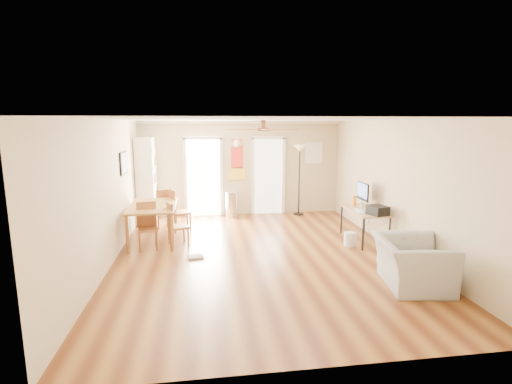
{
  "coord_description": "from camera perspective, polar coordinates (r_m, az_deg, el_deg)",
  "views": [
    {
      "loc": [
        -1.07,
        -6.98,
        2.54
      ],
      "look_at": [
        0.0,
        0.6,
        1.15
      ],
      "focal_mm": 26.77,
      "sensor_mm": 36.0,
      "label": 1
    }
  ],
  "objects": [
    {
      "name": "dining_chair_near",
      "position": [
        8.05,
        -15.91,
        -4.99
      ],
      "size": [
        0.45,
        0.45,
        0.95
      ],
      "primitive_type": null,
      "rotation": [
        0.0,
        0.0,
        0.18
      ],
      "color": "#A66A35",
      "rests_on": "floor"
    },
    {
      "name": "keyboard",
      "position": [
        8.37,
        15.21,
        -2.79
      ],
      "size": [
        0.24,
        0.45,
        0.02
      ],
      "primitive_type": "cube",
      "rotation": [
        0.0,
        0.0,
        -0.25
      ],
      "color": "silver",
      "rests_on": "computer_desk"
    },
    {
      "name": "dining_chair_right_b",
      "position": [
        8.12,
        -11.54,
        -4.74
      ],
      "size": [
        0.49,
        0.49,
        0.93
      ],
      "primitive_type": null,
      "rotation": [
        0.0,
        0.0,
        1.91
      ],
      "color": "olive",
      "rests_on": "floor"
    },
    {
      "name": "dining_chair_far",
      "position": [
        9.62,
        -13.63,
        -2.37
      ],
      "size": [
        0.49,
        0.49,
        0.96
      ],
      "primitive_type": null,
      "rotation": [
        0.0,
        0.0,
        3.42
      ],
      "color": "#A46335",
      "rests_on": "floor"
    },
    {
      "name": "crown_molding",
      "position": [
        7.07,
        0.69,
        10.45
      ],
      "size": [
        5.5,
        7.0,
        0.08
      ],
      "primitive_type": null,
      "color": "white",
      "rests_on": "wall_back"
    },
    {
      "name": "bookshelf",
      "position": [
        10.35,
        -15.97,
        1.81
      ],
      "size": [
        0.47,
        0.99,
        2.17
      ],
      "primitive_type": null,
      "rotation": [
        0.0,
        0.0,
        0.04
      ],
      "color": "white",
      "rests_on": "floor"
    },
    {
      "name": "computer_desk",
      "position": [
        8.65,
        15.82,
        -4.81
      ],
      "size": [
        0.65,
        1.29,
        0.69
      ],
      "primitive_type": null,
      "color": "#A47A59",
      "rests_on": "floor"
    },
    {
      "name": "wall_decal",
      "position": [
        10.55,
        -2.87,
        4.89
      ],
      "size": [
        0.46,
        0.03,
        1.1
      ],
      "primitive_type": "cube",
      "color": "red",
      "rests_on": "wall_back"
    },
    {
      "name": "wall_right",
      "position": [
        8.06,
        20.39,
        0.78
      ],
      "size": [
        0.04,
        7.0,
        2.6
      ],
      "primitive_type": null,
      "color": "beige",
      "rests_on": "floor"
    },
    {
      "name": "dining_table",
      "position": [
        8.57,
        -15.05,
        -4.51
      ],
      "size": [
        0.98,
        1.62,
        0.81
      ],
      "primitive_type": null,
      "rotation": [
        0.0,
        0.0,
        0.01
      ],
      "color": "olive",
      "rests_on": "floor"
    },
    {
      "name": "floor_cloth",
      "position": [
        7.48,
        -8.99,
        -9.54
      ],
      "size": [
        0.32,
        0.27,
        0.04
      ],
      "primitive_type": "cube",
      "rotation": [
        0.0,
        0.0,
        0.2
      ],
      "color": "#A0A09B",
      "rests_on": "floor"
    },
    {
      "name": "trash_can",
      "position": [
        10.41,
        -3.66,
        -1.89
      ],
      "size": [
        0.4,
        0.4,
        0.69
      ],
      "primitive_type": "cylinder",
      "rotation": [
        0.0,
        0.0,
        0.31
      ],
      "color": "silver",
      "rests_on": "floor"
    },
    {
      "name": "wall_left",
      "position": [
        7.29,
        -21.23,
        -0.22
      ],
      "size": [
        0.04,
        7.0,
        2.6
      ],
      "primitive_type": null,
      "color": "beige",
      "rests_on": "floor"
    },
    {
      "name": "kitchen_doorway",
      "position": [
        10.57,
        -7.85,
        2.09
      ],
      "size": [
        0.9,
        0.1,
        2.1
      ],
      "primitive_type": null,
      "color": "white",
      "rests_on": "wall_back"
    },
    {
      "name": "imac",
      "position": [
        8.87,
        15.64,
        -0.35
      ],
      "size": [
        0.15,
        0.58,
        0.54
      ],
      "primitive_type": null,
      "rotation": [
        0.0,
        0.0,
        0.12
      ],
      "color": "black",
      "rests_on": "computer_desk"
    },
    {
      "name": "wastebasket_b",
      "position": [
        7.52,
        18.77,
        -8.67
      ],
      "size": [
        0.3,
        0.3,
        0.33
      ],
      "primitive_type": "cylinder",
      "rotation": [
        0.0,
        0.0,
        -0.04
      ],
      "color": "white",
      "rests_on": "floor"
    },
    {
      "name": "bathroom_doorway",
      "position": [
        10.73,
        1.82,
        2.3
      ],
      "size": [
        0.8,
        0.1,
        2.1
      ],
      "primitive_type": null,
      "color": "white",
      "rests_on": "wall_back"
    },
    {
      "name": "printer",
      "position": [
        8.17,
        17.73,
        -2.61
      ],
      "size": [
        0.41,
        0.44,
        0.19
      ],
      "primitive_type": "cube",
      "rotation": [
        0.0,
        0.0,
        0.28
      ],
      "color": "black",
      "rests_on": "computer_desk"
    },
    {
      "name": "wall_back",
      "position": [
        10.61,
        -2.19,
        3.57
      ],
      "size": [
        5.5,
        0.04,
        2.6
      ],
      "primitive_type": null,
      "color": "beige",
      "rests_on": "floor"
    },
    {
      "name": "ceiling_fan",
      "position": [
        6.77,
        1.08,
        9.35
      ],
      "size": [
        1.24,
        1.24,
        0.2
      ],
      "primitive_type": null,
      "color": "#593819",
      "rests_on": "ceiling"
    },
    {
      "name": "ac_grille",
      "position": [
        10.94,
        8.61,
        5.77
      ],
      "size": [
        0.5,
        0.04,
        0.6
      ],
      "primitive_type": "cube",
      "color": "white",
      "rests_on": "wall_back"
    },
    {
      "name": "orange_bottle",
      "position": [
        8.87,
        14.47,
        -1.27
      ],
      "size": [
        0.1,
        0.1,
        0.24
      ],
      "primitive_type": "cylinder",
      "rotation": [
        0.0,
        0.0,
        0.31
      ],
      "color": "orange",
      "rests_on": "computer_desk"
    },
    {
      "name": "dining_chair_right_a",
      "position": [
        9.22,
        -11.14,
        -2.66
      ],
      "size": [
        0.5,
        0.5,
        1.01
      ],
      "primitive_type": null,
      "rotation": [
        0.0,
        0.0,
        1.81
      ],
      "color": "#965C30",
      "rests_on": "floor"
    },
    {
      "name": "wall_front",
      "position": [
        3.85,
        8.65,
        -8.64
      ],
      "size": [
        5.5,
        0.04,
        2.6
      ],
      "primitive_type": null,
      "color": "beige",
      "rests_on": "floor"
    },
    {
      "name": "ceiling",
      "position": [
        7.07,
        0.69,
        10.77
      ],
      "size": [
        5.5,
        7.0,
        0.0
      ],
      "primitive_type": null,
      "color": "silver",
      "rests_on": "floor"
    },
    {
      "name": "wastebasket_a",
      "position": [
        8.29,
        13.85,
        -6.83
      ],
      "size": [
        0.31,
        0.31,
        0.28
      ],
      "primitive_type": "cylinder",
      "rotation": [
        0.0,
        0.0,
        -0.32
      ],
      "color": "silver",
      "rests_on": "floor"
    },
    {
      "name": "armchair",
      "position": [
        6.55,
        22.3,
        -9.8
      ],
      "size": [
        1.18,
        1.3,
        0.75
      ],
      "primitive_type": "imported",
      "rotation": [
        0.0,
        0.0,
        1.41
      ],
      "color": "#A09F9B",
      "rests_on": "floor"
    },
    {
      "name": "framed_poster",
      "position": [
        8.59,
        -19.15,
        4.11
      ],
      "size": [
        0.04,
        0.66,
        0.48
      ],
      "primitive_type": "cube",
      "color": "black",
      "rests_on": "wall_left"
    },
    {
      "name": "floor",
      "position": [
        7.51,
        0.65,
        -9.49
      ],
      "size": [
        7.0,
        7.0,
        0.0
      ],
      "primitive_type": "plane",
      "color": "brown",
      "rests_on": "ground"
    },
    {
      "name": "torchiere_lamp",
      "position": [
        10.65,
        6.47,
        1.77
      ],
      "size": [
        0.37,
        0.37,
        1.95
      ],
      "primitive_type": null,
      "rotation": [
        0.0,
        0.0,
        0.02
      ],
      "color": "black",
      "rests_on": "floor"
    }
  ]
}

